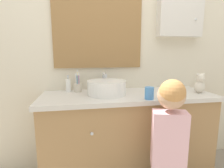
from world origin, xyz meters
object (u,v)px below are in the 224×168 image
object	(u,v)px
soap_dispenser	(68,85)
drinking_cup	(149,93)
child_figure	(169,138)
toothbrush_holder	(78,87)
teddy_bear	(200,84)
sink_basin	(107,87)

from	to	relation	value
soap_dispenser	drinking_cup	world-z (taller)	soap_dispenser
child_figure	drinking_cup	bearing A→B (deg)	102.84
toothbrush_holder	teddy_bear	bearing A→B (deg)	-12.35
sink_basin	teddy_bear	bearing A→B (deg)	-6.02
child_figure	drinking_cup	distance (m)	0.35
soap_dispenser	child_figure	xyz separation A→B (m)	(0.68, -0.61, -0.27)
teddy_bear	drinking_cup	distance (m)	0.54
sink_basin	soap_dispenser	xyz separation A→B (m)	(-0.33, 0.16, -0.00)
child_figure	sink_basin	bearing A→B (deg)	127.84
sink_basin	soap_dispenser	world-z (taller)	sink_basin
sink_basin	teddy_bear	distance (m)	0.82
toothbrush_holder	teddy_bear	size ratio (longest dim) A/B	1.14
soap_dispenser	teddy_bear	distance (m)	1.17
teddy_bear	drinking_cup	size ratio (longest dim) A/B	1.89
child_figure	teddy_bear	world-z (taller)	child_figure
sink_basin	toothbrush_holder	bearing A→B (deg)	149.07
sink_basin	toothbrush_holder	size ratio (longest dim) A/B	1.89
child_figure	teddy_bear	distance (m)	0.66
drinking_cup	toothbrush_holder	bearing A→B (deg)	146.17
soap_dispenser	teddy_bear	size ratio (longest dim) A/B	0.87
soap_dispenser	drinking_cup	bearing A→B (deg)	-31.05
sink_basin	drinking_cup	bearing A→B (deg)	-36.08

